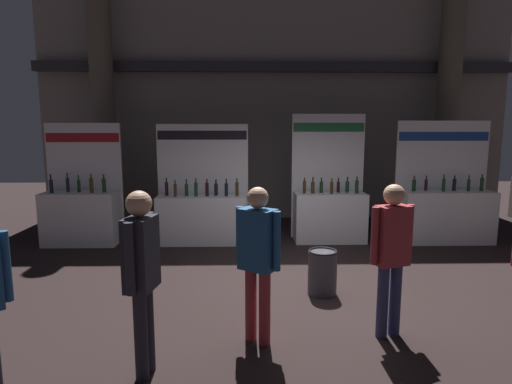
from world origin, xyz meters
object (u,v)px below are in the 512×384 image
exhibitor_booth_1 (202,213)px  visitor_4 (258,252)px  exhibitor_booth_3 (445,211)px  visitor_3 (391,248)px  exhibitor_booth_0 (82,213)px  visitor_0 (142,268)px  trash_bin (322,272)px  exhibitor_booth_2 (329,210)px

exhibitor_booth_1 → visitor_4: size_ratio=1.40×
exhibitor_booth_3 → visitor_3: (-2.46, -3.89, 0.38)m
exhibitor_booth_0 → visitor_0: exhibitor_booth_0 is taller
visitor_0 → trash_bin: bearing=-36.0°
exhibitor_booth_3 → visitor_0: (-4.98, -4.58, 0.41)m
visitor_3 → visitor_4: size_ratio=1.01×
visitor_3 → visitor_4: bearing=165.5°
trash_bin → visitor_0: bearing=-136.6°
visitor_0 → visitor_4: size_ratio=1.03×
visitor_3 → trash_bin: bearing=94.6°
visitor_0 → visitor_4: visitor_0 is taller
exhibitor_booth_1 → visitor_3: size_ratio=1.39×
exhibitor_booth_1 → visitor_4: exhibitor_booth_1 is taller
exhibitor_booth_2 → visitor_0: size_ratio=1.48×
exhibitor_booth_0 → visitor_3: (4.84, -3.89, 0.38)m
exhibitor_booth_3 → visitor_3: size_ratio=1.43×
exhibitor_booth_0 → exhibitor_booth_1: 2.39m
visitor_0 → visitor_3: visitor_0 is taller
exhibitor_booth_0 → exhibitor_booth_2: size_ratio=0.93×
exhibitor_booth_1 → visitor_3: bearing=-58.0°
exhibitor_booth_0 → visitor_4: size_ratio=1.41×
trash_bin → visitor_3: size_ratio=0.37×
visitor_0 → visitor_4: bearing=-50.8°
exhibitor_booth_2 → exhibitor_booth_3: exhibitor_booth_2 is taller
exhibitor_booth_3 → trash_bin: (-2.98, -2.68, -0.31)m
exhibitor_booth_0 → visitor_0: size_ratio=1.37×
exhibitor_booth_0 → exhibitor_booth_3: bearing=-0.0°
trash_bin → visitor_4: 1.75m
exhibitor_booth_1 → trash_bin: 3.36m
exhibitor_booth_3 → visitor_4: bearing=-134.4°
exhibitor_booth_2 → trash_bin: exhibitor_booth_2 is taller
exhibitor_booth_3 → visitor_0: 6.77m
trash_bin → exhibitor_booth_3: bearing=42.0°
exhibitor_booth_0 → exhibitor_booth_3: size_ratio=0.98×
exhibitor_booth_2 → exhibitor_booth_0: bearing=-178.6°
exhibitor_booth_0 → visitor_3: bearing=-38.8°
exhibitor_booth_3 → visitor_3: exhibitor_booth_3 is taller
visitor_0 → visitor_3: 2.61m
trash_bin → visitor_3: bearing=-66.9°
visitor_3 → visitor_4: (-1.45, -0.10, 0.00)m
exhibitor_booth_0 → exhibitor_booth_2: exhibitor_booth_2 is taller
exhibitor_booth_3 → visitor_0: bearing=-137.4°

